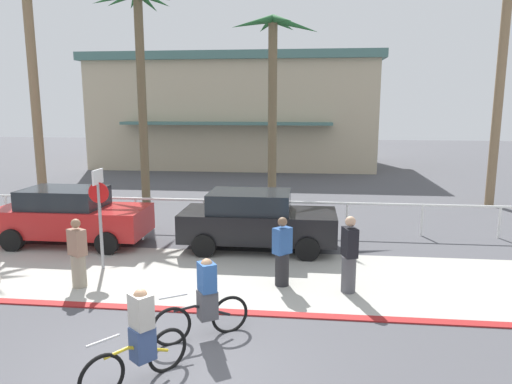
{
  "coord_description": "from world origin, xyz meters",
  "views": [
    {
      "loc": [
        2.25,
        -6.66,
        4.15
      ],
      "look_at": [
        0.85,
        6.0,
        1.78
      ],
      "focal_mm": 33.38,
      "sensor_mm": 36.0,
      "label": 1
    }
  ],
  "objects_px": {
    "car_red_1": "(71,216)",
    "car_black_2": "(257,220)",
    "pedestrian_2": "(349,258)",
    "palm_tree_2": "(139,43)",
    "cyclist_yellow_1": "(140,339)",
    "cyclist_black_0": "(205,301)",
    "palm_tree_3": "(273,69)",
    "pedestrian_1": "(282,255)",
    "palm_tree_1": "(28,32)",
    "palm_tree_4": "(506,22)",
    "pedestrian_0": "(78,256)",
    "stop_sign_bike_lane": "(99,205)"
  },
  "relations": [
    {
      "from": "palm_tree_1",
      "to": "palm_tree_4",
      "type": "relative_size",
      "value": 0.91
    },
    {
      "from": "palm_tree_2",
      "to": "cyclist_yellow_1",
      "type": "height_order",
      "value": "palm_tree_2"
    },
    {
      "from": "palm_tree_1",
      "to": "palm_tree_2",
      "type": "height_order",
      "value": "palm_tree_1"
    },
    {
      "from": "cyclist_black_0",
      "to": "palm_tree_3",
      "type": "bearing_deg",
      "value": 88.45
    },
    {
      "from": "palm_tree_4",
      "to": "pedestrian_0",
      "type": "distance_m",
      "value": 17.72
    },
    {
      "from": "palm_tree_2",
      "to": "pedestrian_0",
      "type": "distance_m",
      "value": 11.36
    },
    {
      "from": "palm_tree_2",
      "to": "pedestrian_1",
      "type": "distance_m",
      "value": 12.46
    },
    {
      "from": "palm_tree_4",
      "to": "pedestrian_2",
      "type": "bearing_deg",
      "value": -123.16
    },
    {
      "from": "palm_tree_3",
      "to": "cyclist_black_0",
      "type": "distance_m",
      "value": 12.61
    },
    {
      "from": "car_black_2",
      "to": "car_red_1",
      "type": "bearing_deg",
      "value": -179.31
    },
    {
      "from": "pedestrian_0",
      "to": "palm_tree_2",
      "type": "bearing_deg",
      "value": 100.46
    },
    {
      "from": "palm_tree_1",
      "to": "pedestrian_1",
      "type": "height_order",
      "value": "palm_tree_1"
    },
    {
      "from": "palm_tree_1",
      "to": "pedestrian_2",
      "type": "relative_size",
      "value": 5.17
    },
    {
      "from": "car_red_1",
      "to": "pedestrian_2",
      "type": "height_order",
      "value": "pedestrian_2"
    },
    {
      "from": "palm_tree_2",
      "to": "cyclist_black_0",
      "type": "relative_size",
      "value": 5.53
    },
    {
      "from": "palm_tree_3",
      "to": "car_red_1",
      "type": "xyz_separation_m",
      "value": [
        -5.52,
        -6.38,
        -4.64
      ]
    },
    {
      "from": "palm_tree_3",
      "to": "pedestrian_1",
      "type": "relative_size",
      "value": 4.65
    },
    {
      "from": "palm_tree_1",
      "to": "pedestrian_0",
      "type": "bearing_deg",
      "value": -55.26
    },
    {
      "from": "palm_tree_1",
      "to": "car_black_2",
      "type": "distance_m",
      "value": 11.87
    },
    {
      "from": "car_black_2",
      "to": "pedestrian_1",
      "type": "bearing_deg",
      "value": -71.99
    },
    {
      "from": "cyclist_yellow_1",
      "to": "pedestrian_2",
      "type": "relative_size",
      "value": 0.86
    },
    {
      "from": "cyclist_black_0",
      "to": "pedestrian_1",
      "type": "relative_size",
      "value": 0.96
    },
    {
      "from": "car_red_1",
      "to": "cyclist_yellow_1",
      "type": "height_order",
      "value": "car_red_1"
    },
    {
      "from": "cyclist_black_0",
      "to": "car_red_1",
      "type": "bearing_deg",
      "value": 134.62
    },
    {
      "from": "pedestrian_0",
      "to": "cyclist_yellow_1",
      "type": "bearing_deg",
      "value": -52.22
    },
    {
      "from": "car_red_1",
      "to": "palm_tree_3",
      "type": "bearing_deg",
      "value": 49.11
    },
    {
      "from": "cyclist_yellow_1",
      "to": "palm_tree_2",
      "type": "bearing_deg",
      "value": 108.9
    },
    {
      "from": "palm_tree_1",
      "to": "palm_tree_3",
      "type": "height_order",
      "value": "palm_tree_1"
    },
    {
      "from": "car_black_2",
      "to": "pedestrian_0",
      "type": "height_order",
      "value": "car_black_2"
    },
    {
      "from": "palm_tree_4",
      "to": "pedestrian_2",
      "type": "relative_size",
      "value": 5.71
    },
    {
      "from": "cyclist_black_0",
      "to": "pedestrian_0",
      "type": "relative_size",
      "value": 0.97
    },
    {
      "from": "palm_tree_2",
      "to": "car_black_2",
      "type": "xyz_separation_m",
      "value": [
        5.48,
        -6.24,
        -5.71
      ]
    },
    {
      "from": "palm_tree_2",
      "to": "pedestrian_2",
      "type": "distance_m",
      "value": 13.42
    },
    {
      "from": "car_red_1",
      "to": "pedestrian_1",
      "type": "distance_m",
      "value": 6.97
    },
    {
      "from": "car_red_1",
      "to": "car_black_2",
      "type": "distance_m",
      "value": 5.55
    },
    {
      "from": "pedestrian_1",
      "to": "palm_tree_4",
      "type": "bearing_deg",
      "value": 50.67
    },
    {
      "from": "palm_tree_3",
      "to": "car_red_1",
      "type": "distance_m",
      "value": 9.62
    },
    {
      "from": "palm_tree_4",
      "to": "car_black_2",
      "type": "relative_size",
      "value": 2.27
    },
    {
      "from": "car_black_2",
      "to": "pedestrian_0",
      "type": "relative_size",
      "value": 2.72
    },
    {
      "from": "pedestrian_2",
      "to": "car_black_2",
      "type": "bearing_deg",
      "value": 128.7
    },
    {
      "from": "palm_tree_1",
      "to": "car_black_2",
      "type": "relative_size",
      "value": 2.06
    },
    {
      "from": "palm_tree_1",
      "to": "pedestrian_0",
      "type": "xyz_separation_m",
      "value": [
        5.49,
        -7.92,
        -6.06
      ]
    },
    {
      "from": "pedestrian_0",
      "to": "car_red_1",
      "type": "bearing_deg",
      "value": 119.26
    },
    {
      "from": "palm_tree_3",
      "to": "pedestrian_2",
      "type": "distance_m",
      "value": 10.68
    },
    {
      "from": "palm_tree_4",
      "to": "pedestrian_0",
      "type": "bearing_deg",
      "value": -140.45
    },
    {
      "from": "pedestrian_2",
      "to": "palm_tree_2",
      "type": "bearing_deg",
      "value": 130.47
    },
    {
      "from": "stop_sign_bike_lane",
      "to": "palm_tree_3",
      "type": "bearing_deg",
      "value": 66.42
    },
    {
      "from": "car_black_2",
      "to": "cyclist_black_0",
      "type": "height_order",
      "value": "car_black_2"
    },
    {
      "from": "cyclist_yellow_1",
      "to": "pedestrian_0",
      "type": "height_order",
      "value": "pedestrian_0"
    },
    {
      "from": "pedestrian_0",
      "to": "pedestrian_2",
      "type": "height_order",
      "value": "pedestrian_2"
    }
  ]
}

